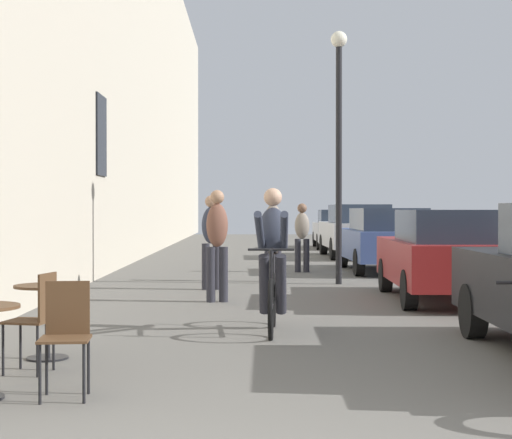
{
  "coord_description": "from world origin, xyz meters",
  "views": [
    {
      "loc": [
        -0.08,
        -3.91,
        1.46
      ],
      "look_at": [
        0.09,
        13.91,
        1.23
      ],
      "focal_mm": 58.36,
      "sensor_mm": 36.0,
      "label": 1
    }
  ],
  "objects_px": {
    "cafe_table_mid": "(47,305)",
    "parked_car_second": "(446,254)",
    "parked_car_fourth": "(357,230)",
    "pedestrian_furthest": "(302,234)",
    "street_lamp": "(339,124)",
    "cyclist_on_bicycle": "(273,263)",
    "pedestrian_far": "(273,232)",
    "pedestrian_mid": "(211,237)",
    "parked_car_third": "(385,239)",
    "cafe_chair_mid_toward_street": "(37,315)",
    "cafe_chair_near_toward_street": "(66,330)",
    "parked_car_fifth": "(338,228)",
    "pedestrian_near": "(217,239)"
  },
  "relations": [
    {
      "from": "cafe_table_mid",
      "to": "parked_car_second",
      "type": "distance_m",
      "value": 7.15
    },
    {
      "from": "parked_car_second",
      "to": "parked_car_fourth",
      "type": "xyz_separation_m",
      "value": [
        0.15,
        11.9,
        0.08
      ]
    },
    {
      "from": "pedestrian_furthest",
      "to": "street_lamp",
      "type": "bearing_deg",
      "value": -80.41
    },
    {
      "from": "cyclist_on_bicycle",
      "to": "street_lamp",
      "type": "height_order",
      "value": "street_lamp"
    },
    {
      "from": "pedestrian_far",
      "to": "pedestrian_mid",
      "type": "bearing_deg",
      "value": -125.11
    },
    {
      "from": "cyclist_on_bicycle",
      "to": "parked_car_third",
      "type": "bearing_deg",
      "value": 72.84
    },
    {
      "from": "pedestrian_mid",
      "to": "parked_car_second",
      "type": "relative_size",
      "value": 0.41
    },
    {
      "from": "cyclist_on_bicycle",
      "to": "pedestrian_far",
      "type": "bearing_deg",
      "value": 88.25
    },
    {
      "from": "cafe_table_mid",
      "to": "cafe_chair_mid_toward_street",
      "type": "bearing_deg",
      "value": -83.96
    },
    {
      "from": "cafe_chair_near_toward_street",
      "to": "cafe_chair_mid_toward_street",
      "type": "relative_size",
      "value": 1.0
    },
    {
      "from": "cafe_chair_mid_toward_street",
      "to": "pedestrian_furthest",
      "type": "bearing_deg",
      "value": 75.15
    },
    {
      "from": "cafe_chair_near_toward_street",
      "to": "parked_car_fourth",
      "type": "bearing_deg",
      "value": 75.83
    },
    {
      "from": "pedestrian_furthest",
      "to": "parked_car_second",
      "type": "bearing_deg",
      "value": -72.65
    },
    {
      "from": "street_lamp",
      "to": "parked_car_third",
      "type": "xyz_separation_m",
      "value": [
        1.41,
        3.14,
        -2.34
      ]
    },
    {
      "from": "cafe_table_mid",
      "to": "parked_car_fifth",
      "type": "xyz_separation_m",
      "value": [
        5.28,
        22.66,
        0.22
      ]
    },
    {
      "from": "pedestrian_furthest",
      "to": "parked_car_fourth",
      "type": "height_order",
      "value": "parked_car_fourth"
    },
    {
      "from": "street_lamp",
      "to": "parked_car_second",
      "type": "distance_m",
      "value": 4.05
    },
    {
      "from": "cafe_chair_mid_toward_street",
      "to": "parked_car_fourth",
      "type": "distance_m",
      "value": 18.37
    },
    {
      "from": "parked_car_fifth",
      "to": "pedestrian_furthest",
      "type": "bearing_deg",
      "value": -100.17
    },
    {
      "from": "pedestrian_near",
      "to": "parked_car_third",
      "type": "bearing_deg",
      "value": 59.62
    },
    {
      "from": "cyclist_on_bicycle",
      "to": "pedestrian_near",
      "type": "xyz_separation_m",
      "value": [
        -0.78,
        3.08,
        0.18
      ]
    },
    {
      "from": "cyclist_on_bicycle",
      "to": "parked_car_second",
      "type": "bearing_deg",
      "value": 48.26
    },
    {
      "from": "cafe_table_mid",
      "to": "pedestrian_near",
      "type": "distance_m",
      "value": 5.16
    },
    {
      "from": "cafe_chair_mid_toward_street",
      "to": "parked_car_fifth",
      "type": "relative_size",
      "value": 0.22
    },
    {
      "from": "pedestrian_near",
      "to": "parked_car_fourth",
      "type": "height_order",
      "value": "pedestrian_near"
    },
    {
      "from": "cafe_chair_near_toward_street",
      "to": "pedestrian_far",
      "type": "distance_m",
      "value": 10.41
    },
    {
      "from": "cafe_chair_mid_toward_street",
      "to": "parked_car_second",
      "type": "height_order",
      "value": "parked_car_second"
    },
    {
      "from": "cafe_table_mid",
      "to": "cafe_chair_mid_toward_street",
      "type": "xyz_separation_m",
      "value": [
        0.07,
        -0.7,
        -0.0
      ]
    },
    {
      "from": "street_lamp",
      "to": "parked_car_fifth",
      "type": "xyz_separation_m",
      "value": [
        1.57,
        14.64,
        -2.36
      ]
    },
    {
      "from": "cafe_chair_near_toward_street",
      "to": "pedestrian_far",
      "type": "bearing_deg",
      "value": 79.43
    },
    {
      "from": "cyclist_on_bicycle",
      "to": "parked_car_fourth",
      "type": "height_order",
      "value": "cyclist_on_bicycle"
    },
    {
      "from": "parked_car_second",
      "to": "street_lamp",
      "type": "bearing_deg",
      "value": 114.61
    },
    {
      "from": "cafe_chair_mid_toward_street",
      "to": "cafe_table_mid",
      "type": "bearing_deg",
      "value": 96.04
    },
    {
      "from": "cafe_table_mid",
      "to": "street_lamp",
      "type": "xyz_separation_m",
      "value": [
        3.71,
        8.02,
        2.59
      ]
    },
    {
      "from": "cafe_chair_near_toward_street",
      "to": "cyclist_on_bicycle",
      "type": "bearing_deg",
      "value": 63.95
    },
    {
      "from": "pedestrian_far",
      "to": "street_lamp",
      "type": "distance_m",
      "value": 2.52
    },
    {
      "from": "parked_car_second",
      "to": "parked_car_fourth",
      "type": "height_order",
      "value": "parked_car_fourth"
    },
    {
      "from": "parked_car_second",
      "to": "cafe_chair_mid_toward_street",
      "type": "bearing_deg",
      "value": -131.12
    },
    {
      "from": "pedestrian_near",
      "to": "pedestrian_furthest",
      "type": "relative_size",
      "value": 1.11
    },
    {
      "from": "cafe_table_mid",
      "to": "pedestrian_near",
      "type": "bearing_deg",
      "value": 73.45
    },
    {
      "from": "pedestrian_furthest",
      "to": "street_lamp",
      "type": "relative_size",
      "value": 0.32
    },
    {
      "from": "cafe_table_mid",
      "to": "parked_car_fourth",
      "type": "height_order",
      "value": "parked_car_fourth"
    },
    {
      "from": "cafe_chair_near_toward_street",
      "to": "cyclist_on_bicycle",
      "type": "relative_size",
      "value": 0.51
    },
    {
      "from": "parked_car_third",
      "to": "parked_car_fifth",
      "type": "relative_size",
      "value": 1.02
    },
    {
      "from": "cafe_chair_near_toward_street",
      "to": "pedestrian_furthest",
      "type": "distance_m",
      "value": 12.97
    },
    {
      "from": "cafe_chair_mid_toward_street",
      "to": "parked_car_fifth",
      "type": "xyz_separation_m",
      "value": [
        5.2,
        23.36,
        0.23
      ]
    },
    {
      "from": "cyclist_on_bicycle",
      "to": "pedestrian_furthest",
      "type": "xyz_separation_m",
      "value": [
        0.95,
        9.21,
        0.08
      ]
    },
    {
      "from": "pedestrian_mid",
      "to": "pedestrian_furthest",
      "type": "distance_m",
      "value": 4.55
    },
    {
      "from": "cafe_table_mid",
      "to": "cafe_chair_near_toward_street",
      "type": "bearing_deg",
      "value": -71.76
    },
    {
      "from": "pedestrian_far",
      "to": "parked_car_fifth",
      "type": "distance_m",
      "value": 14.35
    }
  ]
}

